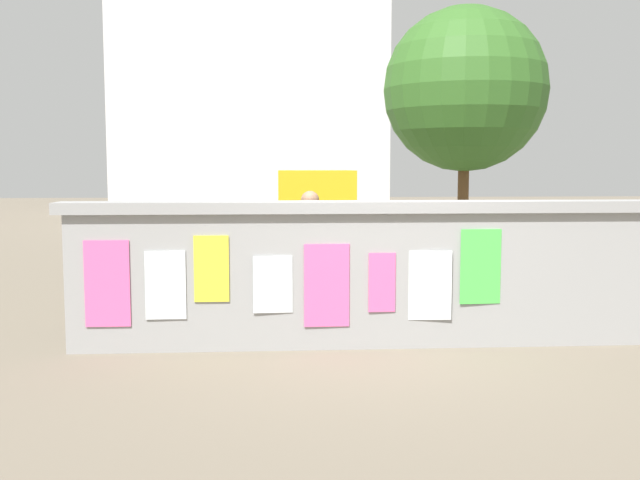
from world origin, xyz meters
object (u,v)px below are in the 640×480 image
auto_rickshaw_truck (376,229)px  bicycle_far (572,293)px  person_walking (310,243)px  tree_roadside (465,90)px  motorcycle (196,280)px  bicycle_near (180,262)px

auto_rickshaw_truck → bicycle_far: auto_rickshaw_truck is taller
auto_rickshaw_truck → person_walking: 3.27m
bicycle_far → tree_roadside: 8.99m
motorcycle → person_walking: size_ratio=1.17×
person_walking → tree_roadside: tree_roadside is taller
bicycle_near → person_walking: person_walking is taller
auto_rickshaw_truck → tree_roadside: (2.79, 5.17, 2.78)m
motorcycle → bicycle_far: size_ratio=1.11×
tree_roadside → person_walking: bearing=-116.2°
motorcycle → person_walking: (1.43, -0.55, 0.52)m
bicycle_near → bicycle_far: size_ratio=0.96×
motorcycle → bicycle_near: 2.57m
bicycle_near → bicycle_far: same height
person_walking → auto_rickshaw_truck: bearing=67.6°
auto_rickshaw_truck → bicycle_far: (1.98, -3.15, -0.54)m
motorcycle → bicycle_near: bearing=101.6°
motorcycle → tree_roadside: bearing=54.4°
auto_rickshaw_truck → motorcycle: 3.67m
motorcycle → bicycle_far: bearing=-8.2°
auto_rickshaw_truck → motorcycle: size_ratio=1.91×
bicycle_near → motorcycle: bearing=-78.4°
auto_rickshaw_truck → person_walking: size_ratio=2.24×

